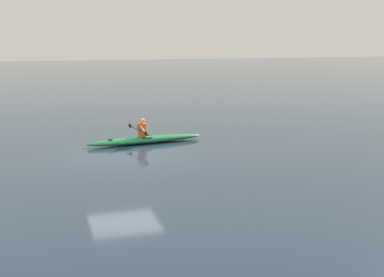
# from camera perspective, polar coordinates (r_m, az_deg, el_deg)

# --- Properties ---
(ground_plane) EXTENTS (160.00, 160.00, 0.00)m
(ground_plane) POSITION_cam_1_polar(r_m,az_deg,el_deg) (18.78, -7.62, -2.08)
(ground_plane) COLOR #1E2D3D
(kayak) EXTENTS (4.93, 1.32, 0.28)m
(kayak) POSITION_cam_1_polar(r_m,az_deg,el_deg) (21.16, -5.14, -0.14)
(kayak) COLOR #19723F
(kayak) RESTS_ON ground
(kayaker) EXTENTS (0.55, 2.35, 0.76)m
(kayaker) POSITION_cam_1_polar(r_m,az_deg,el_deg) (21.03, -5.54, 1.06)
(kayaker) COLOR #E04C14
(kayaker) RESTS_ON kayak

